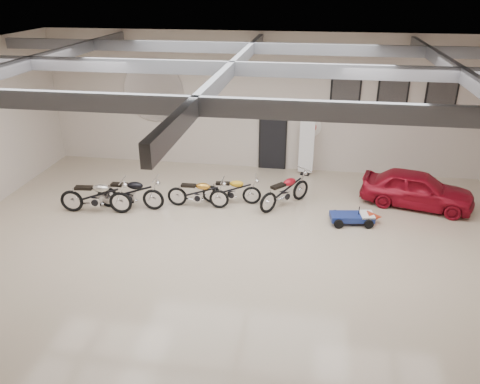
% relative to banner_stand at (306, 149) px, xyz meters
% --- Properties ---
extents(floor, '(16.00, 12.00, 0.01)m').
position_rel_banner_stand_xyz_m(floor, '(-1.77, -5.50, -0.99)').
color(floor, tan).
rests_on(floor, ground).
extents(ceiling, '(16.00, 12.00, 0.01)m').
position_rel_banner_stand_xyz_m(ceiling, '(-1.77, -5.50, 4.01)').
color(ceiling, gray).
rests_on(ceiling, back_wall).
extents(back_wall, '(16.00, 0.02, 5.00)m').
position_rel_banner_stand_xyz_m(back_wall, '(-1.77, 0.50, 1.51)').
color(back_wall, beige).
rests_on(back_wall, floor).
extents(ceiling_beams, '(15.80, 11.80, 0.32)m').
position_rel_banner_stand_xyz_m(ceiling_beams, '(-1.77, -5.50, 3.76)').
color(ceiling_beams, slate).
rests_on(ceiling_beams, ceiling).
extents(door, '(0.92, 0.08, 2.10)m').
position_rel_banner_stand_xyz_m(door, '(-1.27, 0.45, 0.06)').
color(door, black).
rests_on(door, back_wall).
extents(logo_plaque, '(2.30, 0.06, 1.16)m').
position_rel_banner_stand_xyz_m(logo_plaque, '(-5.77, 0.45, 1.81)').
color(logo_plaque, silver).
rests_on(logo_plaque, back_wall).
extents(poster_left, '(1.05, 0.08, 1.35)m').
position_rel_banner_stand_xyz_m(poster_left, '(1.23, 0.46, 2.11)').
color(poster_left, black).
rests_on(poster_left, back_wall).
extents(poster_mid, '(1.05, 0.08, 1.35)m').
position_rel_banner_stand_xyz_m(poster_mid, '(2.83, 0.46, 2.11)').
color(poster_mid, black).
rests_on(poster_mid, back_wall).
extents(poster_right, '(1.05, 0.08, 1.35)m').
position_rel_banner_stand_xyz_m(poster_right, '(4.43, 0.46, 2.11)').
color(poster_right, black).
rests_on(poster_right, back_wall).
extents(oil_sign, '(0.72, 0.10, 0.72)m').
position_rel_banner_stand_xyz_m(oil_sign, '(0.13, 0.45, 0.71)').
color(oil_sign, white).
rests_on(oil_sign, back_wall).
extents(banner_stand, '(0.57, 0.31, 1.99)m').
position_rel_banner_stand_xyz_m(banner_stand, '(0.00, 0.00, 0.00)').
color(banner_stand, white).
rests_on(banner_stand, floor).
extents(motorcycle_silver, '(2.25, 0.87, 1.14)m').
position_rel_banner_stand_xyz_m(motorcycle_silver, '(-6.29, -4.10, -0.42)').
color(motorcycle_silver, silver).
rests_on(motorcycle_silver, floor).
extents(motorcycle_black, '(2.14, 0.70, 1.11)m').
position_rel_banner_stand_xyz_m(motorcycle_black, '(-5.35, -3.66, -0.44)').
color(motorcycle_black, silver).
rests_on(motorcycle_black, floor).
extents(motorcycle_gold, '(1.94, 0.63, 1.01)m').
position_rel_banner_stand_xyz_m(motorcycle_gold, '(-3.28, -3.24, -0.49)').
color(motorcycle_gold, silver).
rests_on(motorcycle_gold, floor).
extents(motorcycle_yellow, '(1.90, 0.73, 0.96)m').
position_rel_banner_stand_xyz_m(motorcycle_yellow, '(-2.27, -2.82, -0.51)').
color(motorcycle_yellow, silver).
rests_on(motorcycle_yellow, floor).
extents(motorcycle_red, '(1.85, 2.00, 1.08)m').
position_rel_banner_stand_xyz_m(motorcycle_red, '(-0.57, -2.74, -0.45)').
color(motorcycle_red, silver).
rests_on(motorcycle_red, floor).
extents(go_kart, '(1.64, 0.92, 0.56)m').
position_rel_banner_stand_xyz_m(go_kart, '(1.60, -3.60, -0.71)').
color(go_kart, navy).
rests_on(go_kart, floor).
extents(vintage_car, '(2.16, 3.64, 1.16)m').
position_rel_banner_stand_xyz_m(vintage_car, '(3.55, -2.08, -0.41)').
color(vintage_car, maroon).
rests_on(vintage_car, floor).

